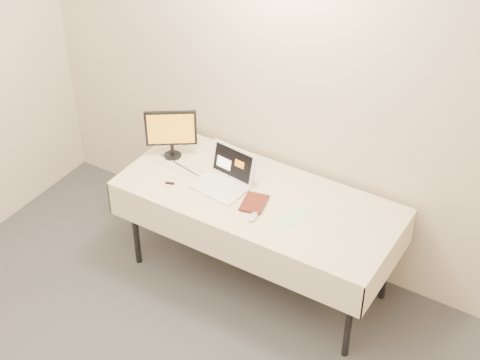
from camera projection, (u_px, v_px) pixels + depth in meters
The scene contains 9 objects.
back_wall at pixel (296, 84), 4.70m from camera, with size 4.00×0.10×2.70m, color beige.
table at pixel (258, 204), 4.79m from camera, with size 1.86×0.81×0.74m.
laptop at pixel (225, 177), 4.83m from camera, with size 0.37×0.33×0.24m.
monitor at pixel (171, 130), 5.00m from camera, with size 0.30×0.22×0.36m.
book at pixel (243, 189), 4.65m from camera, with size 0.15×0.02×0.20m, color maroon.
alarm_clock at pixel (228, 153), 5.10m from camera, with size 0.14×0.10×0.05m.
clicker at pixel (253, 217), 4.57m from camera, with size 0.05×0.10×0.03m, color silver.
paper_form at pixel (290, 219), 4.57m from camera, with size 0.12×0.30×0.00m, color #BEE9B9.
usb_dongle at pixel (170, 183), 4.86m from camera, with size 0.06×0.02×0.01m, color black.
Camera 1 is at (1.87, -1.22, 3.66)m, focal length 55.00 mm.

